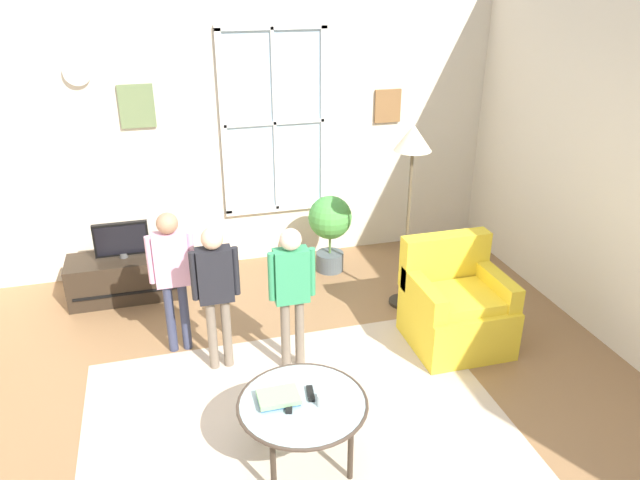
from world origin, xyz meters
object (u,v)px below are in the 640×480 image
person_pink_shirt (172,267)px  potted_plant_by_window (330,224)px  coffee_table (303,406)px  floor_lamp (412,157)px  television (121,240)px  person_black_shirt (216,283)px  cup (324,400)px  person_green_shirt (292,284)px  remote_near_books (311,394)px  tv_stand (127,277)px  remote_near_cup (289,405)px  armchair (455,307)px  book_stack (279,398)px

person_pink_shirt → potted_plant_by_window: (1.59, 1.05, -0.25)m
coffee_table → floor_lamp: floor_lamp is taller
television → person_black_shirt: bearing=-62.1°
cup → person_green_shirt: (0.04, 1.03, 0.25)m
remote_near_books → person_green_shirt: bearing=84.1°
tv_stand → remote_near_cup: bearing=-67.9°
coffee_table → potted_plant_by_window: (0.91, 2.51, 0.09)m
tv_stand → remote_near_books: 2.72m
cup → remote_near_cup: size_ratio=0.58×
potted_plant_by_window → person_black_shirt: bearing=-133.0°
remote_near_cup → potted_plant_by_window: bearing=68.5°
tv_stand → remote_near_cup: 2.72m
remote_near_books → coffee_table: bearing=-139.6°
tv_stand → person_green_shirt: bearing=-50.2°
remote_near_cup → person_pink_shirt: 1.62m
person_black_shirt → remote_near_cup: bearing=-75.4°
tv_stand → person_black_shirt: person_black_shirt is taller
cup → person_pink_shirt: bearing=117.8°
armchair → cup: (-1.42, -1.03, 0.16)m
tv_stand → person_black_shirt: 1.64m
television → remote_near_books: (1.17, -2.43, -0.14)m
remote_near_cup → floor_lamp: floor_lamp is taller
person_pink_shirt → book_stack: bearing=-68.9°
person_green_shirt → tv_stand: bearing=129.8°
book_stack → floor_lamp: size_ratio=0.15×
armchair → floor_lamp: size_ratio=0.51×
book_stack → cup: (0.26, -0.11, 0.02)m
television → potted_plant_by_window: bearing=0.6°
person_black_shirt → coffee_table: bearing=-71.2°
television → person_pink_shirt: (0.42, -1.03, 0.16)m
remote_near_cup → person_black_shirt: 1.21m
television → person_green_shirt: (1.27, -1.52, 0.15)m
book_stack → person_green_shirt: bearing=72.0°
coffee_table → floor_lamp: size_ratio=0.48×
cup → potted_plant_by_window: bearing=72.9°
remote_near_cup → potted_plant_by_window: (1.00, 2.53, 0.05)m
person_pink_shirt → person_black_shirt: bearing=-48.0°
coffee_table → cup: size_ratio=9.99×
person_pink_shirt → person_green_shirt: 0.97m
coffee_table → tv_stand: bearing=113.9°
coffee_table → person_pink_shirt: bearing=115.1°
coffee_table → remote_near_books: remote_near_books is taller
television → floor_lamp: bearing=-18.4°
cup → remote_near_books: 0.13m
tv_stand → remote_near_books: bearing=-64.3°
cup → person_black_shirt: 1.31m
armchair → potted_plant_by_window: armchair is taller
remote_near_cup → cup: bearing=-12.4°
armchair → person_black_shirt: person_black_shirt is taller
person_black_shirt → book_stack: bearing=-77.2°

